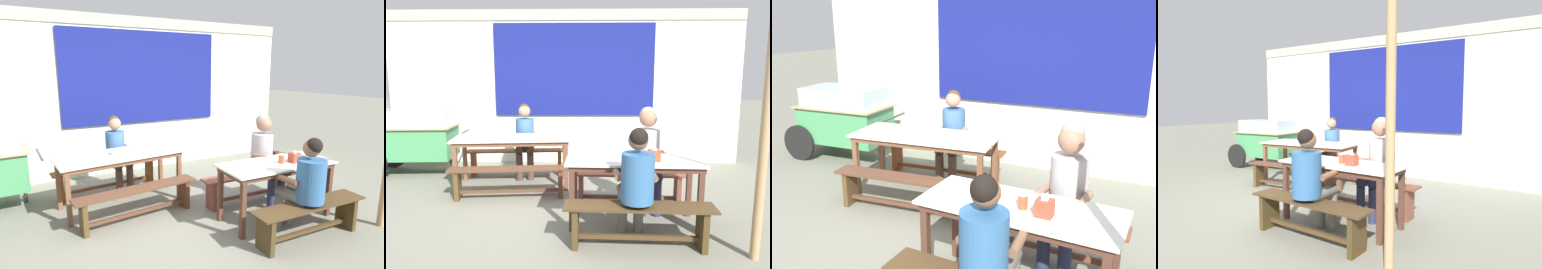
{
  "view_description": "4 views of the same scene",
  "coord_description": "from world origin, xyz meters",
  "views": [
    {
      "loc": [
        -1.82,
        -3.31,
        1.97
      ],
      "look_at": [
        0.3,
        0.69,
        1.02
      ],
      "focal_mm": 29.23,
      "sensor_mm": 36.0,
      "label": 1
    },
    {
      "loc": [
        0.45,
        -4.37,
        1.74
      ],
      "look_at": [
        0.33,
        0.43,
        0.92
      ],
      "focal_mm": 33.33,
      "sensor_mm": 36.0,
      "label": 2
    },
    {
      "loc": [
        1.88,
        -3.17,
        2.16
      ],
      "look_at": [
        -0.02,
        0.75,
        0.93
      ],
      "focal_mm": 38.88,
      "sensor_mm": 36.0,
      "label": 3
    },
    {
      "loc": [
        3.23,
        -3.62,
        1.48
      ],
      "look_at": [
        0.5,
        0.6,
        1.02
      ],
      "focal_mm": 30.26,
      "sensor_mm": 36.0,
      "label": 4
    }
  ],
  "objects": [
    {
      "name": "bench_near_front",
      "position": [
        0.98,
        -0.97,
        0.29
      ],
      "size": [
        1.52,
        0.37,
        0.44
      ],
      "color": "#48331C",
      "rests_on": "ground_plane"
    },
    {
      "name": "person_center_facing",
      "position": [
        -0.6,
        1.58,
        0.7
      ],
      "size": [
        0.45,
        0.54,
        1.24
      ],
      "color": "#4E382C",
      "rests_on": "ground_plane"
    },
    {
      "name": "dining_table_far",
      "position": [
        -0.7,
        1.04,
        0.7
      ],
      "size": [
        1.85,
        0.9,
        0.78
      ],
      "color": "beige",
      "rests_on": "ground_plane"
    },
    {
      "name": "bench_far_back",
      "position": [
        -0.76,
        1.63,
        0.29
      ],
      "size": [
        1.73,
        0.43,
        0.44
      ],
      "color": "brown",
      "rests_on": "ground_plane"
    },
    {
      "name": "food_cart",
      "position": [
        -2.59,
        1.73,
        0.67
      ],
      "size": [
        1.79,
        0.93,
        1.13
      ],
      "color": "#459559",
      "rests_on": "ground_plane"
    },
    {
      "name": "wooden_support_post",
      "position": [
        2.05,
        -1.17,
        1.23
      ],
      "size": [
        0.09,
        0.09,
        2.46
      ],
      "primitive_type": "cylinder",
      "color": "tan",
      "rests_on": "ground_plane"
    },
    {
      "name": "tissue_box",
      "position": [
        1.21,
        -0.46,
        0.84
      ],
      "size": [
        0.13,
        0.11,
        0.15
      ],
      "color": "#98412D",
      "rests_on": "dining_table_near"
    },
    {
      "name": "person_near_front",
      "position": [
        0.95,
        -0.89,
        0.69
      ],
      "size": [
        0.45,
        0.6,
        1.23
      ],
      "color": "#646357",
      "rests_on": "ground_plane"
    },
    {
      "name": "ground_plane",
      "position": [
        0.0,
        0.0,
        0.0
      ],
      "size": [
        40.0,
        40.0,
        0.0
      ],
      "primitive_type": "plane",
      "color": "slate"
    },
    {
      "name": "condiment_jar",
      "position": [
        1.03,
        -0.41,
        0.84
      ],
      "size": [
        0.07,
        0.07,
        0.12
      ],
      "color": "#DB4B2C",
      "rests_on": "dining_table_near"
    },
    {
      "name": "soup_bowl",
      "position": [
        -0.75,
        1.05,
        0.8
      ],
      "size": [
        0.16,
        0.16,
        0.04
      ],
      "primitive_type": "cylinder",
      "color": "silver",
      "rests_on": "dining_table_far"
    },
    {
      "name": "person_right_near_table",
      "position": [
        1.24,
        0.15,
        0.76
      ],
      "size": [
        0.45,
        0.58,
        1.33
      ],
      "color": "#292E4D",
      "rests_on": "ground_plane"
    },
    {
      "name": "dining_table_near",
      "position": [
        1.0,
        -0.37,
        0.69
      ],
      "size": [
        1.58,
        0.69,
        0.78
      ],
      "color": "silver",
      "rests_on": "ground_plane"
    },
    {
      "name": "bench_near_back",
      "position": [
        1.02,
        0.23,
        0.29
      ],
      "size": [
        1.53,
        0.31,
        0.44
      ],
      "color": "brown",
      "rests_on": "ground_plane"
    },
    {
      "name": "backdrop_wall",
      "position": [
        0.01,
        2.61,
        1.54
      ],
      "size": [
        6.82,
        0.23,
        2.93
      ],
      "color": "silver",
      "rests_on": "ground_plane"
    },
    {
      "name": "bench_far_front",
      "position": [
        -0.63,
        0.45,
        0.3
      ],
      "size": [
        1.69,
        0.42,
        0.44
      ],
      "color": "brown",
      "rests_on": "ground_plane"
    }
  ]
}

